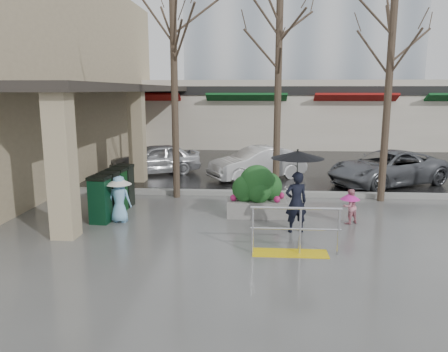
# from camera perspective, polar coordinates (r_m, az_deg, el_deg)

# --- Properties ---
(ground) EXTENTS (120.00, 120.00, 0.00)m
(ground) POSITION_cam_1_polar(r_m,az_deg,el_deg) (10.65, 1.06, -7.57)
(ground) COLOR #51514F
(ground) RESTS_ON ground
(street_asphalt) EXTENTS (120.00, 36.00, 0.01)m
(street_asphalt) POSITION_cam_1_polar(r_m,az_deg,el_deg) (32.26, 3.17, 5.03)
(street_asphalt) COLOR black
(street_asphalt) RESTS_ON ground
(curb) EXTENTS (120.00, 0.30, 0.15)m
(curb) POSITION_cam_1_polar(r_m,az_deg,el_deg) (14.48, 1.92, -2.22)
(curb) COLOR gray
(curb) RESTS_ON ground
(near_building) EXTENTS (6.00, 18.00, 8.00)m
(near_building) POSITION_cam_1_polar(r_m,az_deg,el_deg) (20.45, -24.20, 11.81)
(near_building) COLOR tan
(near_building) RESTS_ON ground
(canopy_slab) EXTENTS (2.80, 18.00, 0.25)m
(canopy_slab) POSITION_cam_1_polar(r_m,az_deg,el_deg) (18.85, -12.56, 11.50)
(canopy_slab) COLOR #2D2823
(canopy_slab) RESTS_ON pillar_front
(pillar_front) EXTENTS (0.55, 0.55, 3.50)m
(pillar_front) POSITION_cam_1_polar(r_m,az_deg,el_deg) (10.68, -20.44, 1.45)
(pillar_front) COLOR tan
(pillar_front) RESTS_ON ground
(pillar_back) EXTENTS (0.55, 0.55, 3.50)m
(pillar_back) POSITION_cam_1_polar(r_m,az_deg,el_deg) (16.76, -11.27, 5.20)
(pillar_back) COLOR tan
(pillar_back) RESTS_ON ground
(storefront_row) EXTENTS (34.00, 6.74, 4.00)m
(storefront_row) POSITION_cam_1_polar(r_m,az_deg,el_deg) (28.12, 7.20, 8.17)
(storefront_row) COLOR beige
(storefront_row) RESTS_ON ground
(handrail) EXTENTS (1.90, 0.50, 1.03)m
(handrail) POSITION_cam_1_polar(r_m,az_deg,el_deg) (9.42, 9.04, -7.84)
(handrail) COLOR yellow
(handrail) RESTS_ON ground
(tree_west) EXTENTS (3.20, 3.20, 6.80)m
(tree_west) POSITION_cam_1_polar(r_m,az_deg,el_deg) (14.01, -6.63, 17.89)
(tree_west) COLOR #382B21
(tree_west) RESTS_ON ground
(tree_midwest) EXTENTS (3.20, 3.20, 7.00)m
(tree_midwest) POSITION_cam_1_polar(r_m,az_deg,el_deg) (13.81, 7.25, 18.60)
(tree_midwest) COLOR #382B21
(tree_midwest) RESTS_ON ground
(tree_mideast) EXTENTS (3.20, 3.20, 6.50)m
(tree_mideast) POSITION_cam_1_polar(r_m,az_deg,el_deg) (14.32, 21.07, 16.20)
(tree_mideast) COLOR #382B21
(tree_mideast) RESTS_ON ground
(woman) EXTENTS (1.28, 1.28, 2.05)m
(woman) POSITION_cam_1_polar(r_m,az_deg,el_deg) (10.61, 9.49, -0.35)
(woman) COLOR black
(woman) RESTS_ON ground
(child_pink) EXTENTS (0.56, 0.52, 0.92)m
(child_pink) POSITION_cam_1_polar(r_m,az_deg,el_deg) (11.79, 16.12, -3.51)
(child_pink) COLOR pink
(child_pink) RESTS_ON ground
(child_blue) EXTENTS (0.67, 0.67, 1.24)m
(child_blue) POSITION_cam_1_polar(r_m,az_deg,el_deg) (11.73, -13.52, -2.46)
(child_blue) COLOR #7EB6E0
(child_blue) RESTS_ON ground
(planter) EXTENTS (1.66, 0.96, 1.42)m
(planter) POSITION_cam_1_polar(r_m,az_deg,el_deg) (12.04, 4.35, -2.04)
(planter) COLOR gray
(planter) RESTS_ON ground
(news_boxes) EXTENTS (0.65, 2.26, 1.25)m
(news_boxes) POSITION_cam_1_polar(r_m,az_deg,el_deg) (12.58, -14.29, -2.05)
(news_boxes) COLOR #0C351E
(news_boxes) RESTS_ON ground
(car_a) EXTENTS (3.97, 3.00, 1.26)m
(car_a) POSITION_cam_1_polar(r_m,az_deg,el_deg) (18.27, -9.02, 2.21)
(car_a) COLOR silver
(car_a) RESTS_ON ground
(car_b) EXTENTS (3.98, 3.05, 1.26)m
(car_b) POSITION_cam_1_polar(r_m,az_deg,el_deg) (17.07, 4.37, 1.70)
(car_b) COLOR silver
(car_b) RESTS_ON ground
(car_c) EXTENTS (4.98, 4.02, 1.26)m
(car_c) POSITION_cam_1_polar(r_m,az_deg,el_deg) (17.03, 20.51, 0.99)
(car_c) COLOR slate
(car_c) RESTS_ON ground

